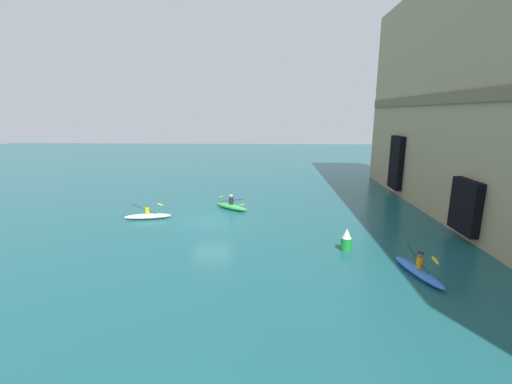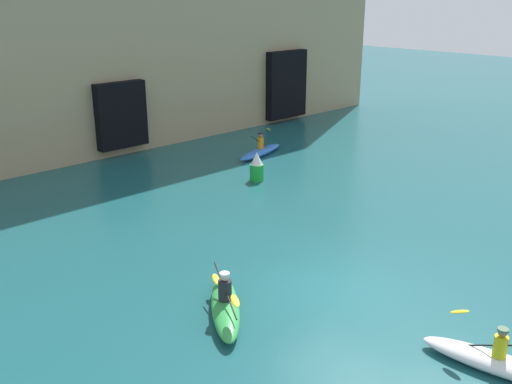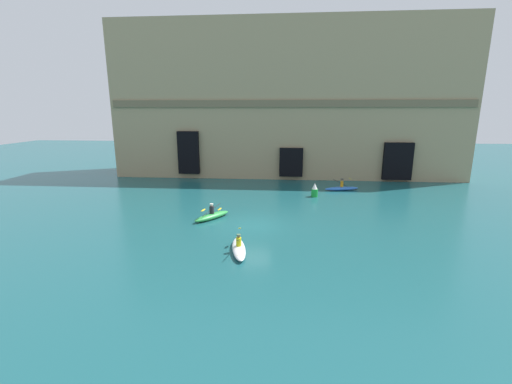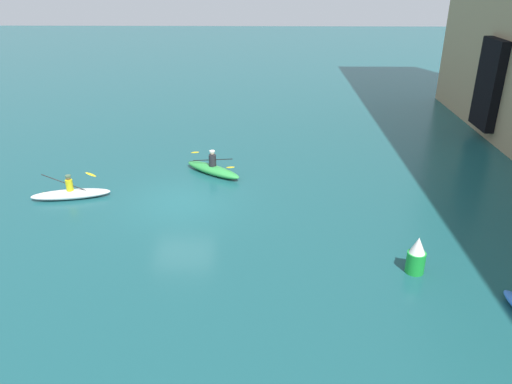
{
  "view_description": "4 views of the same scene",
  "coord_description": "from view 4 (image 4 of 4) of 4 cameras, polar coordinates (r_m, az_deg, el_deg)",
  "views": [
    {
      "loc": [
        22.27,
        3.96,
        7.22
      ],
      "look_at": [
        0.64,
        3.06,
        2.21
      ],
      "focal_mm": 24.0,
      "sensor_mm": 36.0,
      "label": 1
    },
    {
      "loc": [
        -10.76,
        -8.33,
        7.47
      ],
      "look_at": [
        1.97,
        5.1,
        0.95
      ],
      "focal_mm": 40.0,
      "sensor_mm": 36.0,
      "label": 2
    },
    {
      "loc": [
        2.14,
        -21.81,
        7.6
      ],
      "look_at": [
        -0.12,
        4.84,
        1.11
      ],
      "focal_mm": 24.0,
      "sensor_mm": 36.0,
      "label": 3
    },
    {
      "loc": [
        18.04,
        3.37,
        8.85
      ],
      "look_at": [
        1.13,
        3.06,
        1.0
      ],
      "focal_mm": 35.0,
      "sensor_mm": 36.0,
      "label": 4
    }
  ],
  "objects": [
    {
      "name": "ground_plane",
      "position": [
        20.38,
        -8.57,
        -1.14
      ],
      "size": [
        120.0,
        120.0,
        0.0
      ],
      "primitive_type": "plane",
      "color": "#195156"
    },
    {
      "name": "kayak_green",
      "position": [
        22.8,
        -4.96,
        2.65
      ],
      "size": [
        2.39,
        2.87,
        1.13
      ],
      "rotation": [
        0.0,
        0.0,
        4.07
      ],
      "color": "green",
      "rests_on": "ground"
    },
    {
      "name": "kayak_white",
      "position": [
        21.74,
        -20.4,
        -0.17
      ],
      "size": [
        1.32,
        3.22,
        1.15
      ],
      "rotation": [
        0.0,
        0.0,
        1.77
      ],
      "color": "white",
      "rests_on": "ground"
    },
    {
      "name": "marker_buoy",
      "position": [
        16.29,
        17.86,
        -7.01
      ],
      "size": [
        0.58,
        0.58,
        1.23
      ],
      "color": "green",
      "rests_on": "ground"
    }
  ]
}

